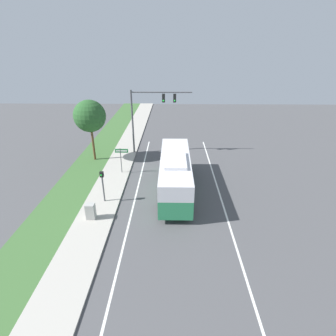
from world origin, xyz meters
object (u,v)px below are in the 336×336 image
(bus, at_px, (175,171))
(street_sign, at_px, (121,156))
(signal_gantry, at_px, (149,109))
(pedestrian_signal, at_px, (103,182))
(utility_cabinet, at_px, (91,211))

(bus, bearing_deg, street_sign, 147.34)
(bus, height_order, signal_gantry, signal_gantry)
(pedestrian_signal, height_order, street_sign, pedestrian_signal)
(signal_gantry, bearing_deg, bus, -72.19)
(bus, relative_size, signal_gantry, 1.37)
(bus, xyz_separation_m, signal_gantry, (-2.87, 8.92, 3.34))
(signal_gantry, relative_size, street_sign, 2.75)
(pedestrian_signal, bearing_deg, bus, 19.27)
(pedestrian_signal, xyz_separation_m, utility_cabinet, (-0.40, -2.40, -1.17))
(pedestrian_signal, relative_size, utility_cabinet, 2.27)
(utility_cabinet, bearing_deg, bus, 35.66)
(pedestrian_signal, bearing_deg, utility_cabinet, -99.43)
(bus, height_order, street_sign, bus)
(bus, height_order, pedestrian_signal, bus)
(street_sign, bearing_deg, pedestrian_signal, -95.52)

